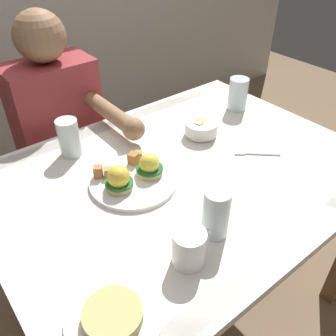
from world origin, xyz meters
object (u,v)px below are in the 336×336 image
object	(u,v)px
side_plate	(113,318)
diner_person	(63,133)
fruit_bowl	(201,128)
water_glass_near	(216,216)
fork	(254,153)
water_glass_extra	(238,96)
dining_table	(183,195)
water_glass_far	(69,140)
eggs_benedict_plate	(133,177)
coffee_mug	(190,247)

from	to	relation	value
side_plate	diner_person	xyz separation A→B (m)	(0.30, 0.90, -0.10)
fruit_bowl	water_glass_near	bearing A→B (deg)	-128.69
water_glass_near	side_plate	distance (m)	0.34
fork	water_glass_extra	distance (m)	0.34
water_glass_near	side_plate	bearing A→B (deg)	-171.87
dining_table	water_glass_far	world-z (taller)	water_glass_far
fork	side_plate	world-z (taller)	side_plate
eggs_benedict_plate	water_glass_extra	size ratio (longest dim) A/B	2.05
fruit_bowl	water_glass_extra	bearing A→B (deg)	13.81
fork	water_glass_far	bearing A→B (deg)	141.40
water_glass_near	side_plate	size ratio (longest dim) A/B	0.70
fruit_bowl	water_glass_far	size ratio (longest dim) A/B	0.92
fork	diner_person	world-z (taller)	diner_person
dining_table	eggs_benedict_plate	world-z (taller)	eggs_benedict_plate
water_glass_extra	diner_person	distance (m)	0.74
coffee_mug	water_glass_far	size ratio (longest dim) A/B	0.86
dining_table	diner_person	xyz separation A→B (m)	(-0.15, 0.60, 0.02)
eggs_benedict_plate	water_glass_near	bearing A→B (deg)	-80.57
eggs_benedict_plate	dining_table	bearing A→B (deg)	-16.57
water_glass_far	water_glass_extra	distance (m)	0.70
water_glass_extra	dining_table	bearing A→B (deg)	-157.29
eggs_benedict_plate	water_glass_near	distance (m)	0.31
fruit_bowl	diner_person	size ratio (longest dim) A/B	0.11
eggs_benedict_plate	fruit_bowl	bearing A→B (deg)	12.13
coffee_mug	water_glass_far	world-z (taller)	water_glass_far
fruit_bowl	side_plate	bearing A→B (deg)	-146.27
coffee_mug	diner_person	distance (m)	0.90
eggs_benedict_plate	water_glass_far	xyz separation A→B (m)	(-0.08, 0.26, 0.03)
coffee_mug	side_plate	bearing A→B (deg)	-174.86
dining_table	eggs_benedict_plate	distance (m)	0.21
dining_table	diner_person	distance (m)	0.62
coffee_mug	water_glass_far	xyz separation A→B (m)	(-0.02, 0.59, 0.01)
fruit_bowl	coffee_mug	xyz separation A→B (m)	(-0.41, -0.40, 0.02)
fork	dining_table	bearing A→B (deg)	162.29
water_glass_extra	side_plate	distance (m)	1.02
coffee_mug	water_glass_near	distance (m)	0.11
dining_table	water_glass_near	size ratio (longest dim) A/B	8.60
fork	side_plate	distance (m)	0.73
fruit_bowl	water_glass_near	xyz separation A→B (m)	(-0.30, -0.38, 0.03)
water_glass_extra	eggs_benedict_plate	bearing A→B (deg)	-167.15
eggs_benedict_plate	side_plate	world-z (taller)	eggs_benedict_plate
eggs_benedict_plate	water_glass_near	world-z (taller)	water_glass_near
water_glass_near	eggs_benedict_plate	bearing A→B (deg)	99.43
fruit_bowl	coffee_mug	size ratio (longest dim) A/B	1.08
fruit_bowl	side_plate	xyz separation A→B (m)	(-0.64, -0.42, -0.02)
fruit_bowl	water_glass_near	world-z (taller)	water_glass_near
coffee_mug	fork	size ratio (longest dim) A/B	0.88
fruit_bowl	coffee_mug	world-z (taller)	coffee_mug
water_glass_far	eggs_benedict_plate	bearing A→B (deg)	-73.82
fork	diner_person	xyz separation A→B (m)	(-0.40, 0.68, -0.09)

